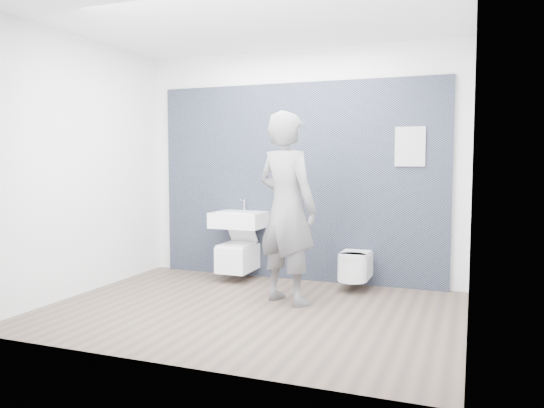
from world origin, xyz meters
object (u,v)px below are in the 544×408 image
at_px(washbasin, 239,219).
at_px(toilet_rounded, 354,266).
at_px(toilet_square, 238,256).
at_px(visitor, 287,208).

distance_m(washbasin, toilet_rounded, 1.53).
xyz_separation_m(washbasin, toilet_rounded, (1.45, -0.04, -0.47)).
distance_m(toilet_square, toilet_rounded, 1.45).
relative_size(toilet_square, toilet_rounded, 1.18).
bearing_deg(toilet_rounded, visitor, -125.65).
bearing_deg(toilet_square, visitor, -40.44).
bearing_deg(washbasin, toilet_square, -90.00).
bearing_deg(toilet_square, toilet_rounded, -0.45).
height_order(washbasin, visitor, visitor).
height_order(washbasin, toilet_rounded, washbasin).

